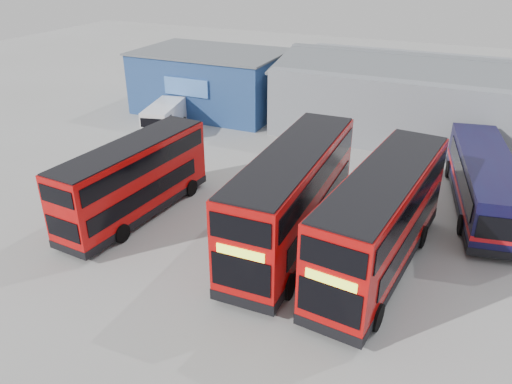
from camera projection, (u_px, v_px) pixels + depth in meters
name	position (u px, v px, depth m)	size (l,w,h in m)	color
ground_plane	(287.00, 244.00, 24.56)	(120.00, 120.00, 0.00)	gray
office_block	(211.00, 81.00, 43.20)	(12.30, 8.32, 5.12)	navy
maintenance_shed	(486.00, 105.00, 36.78)	(30.50, 12.00, 5.89)	gray
double_decker_left	(134.00, 181.00, 26.26)	(3.16, 9.93, 4.13)	#BE0B0A
double_decker_centre	(292.00, 200.00, 23.54)	(3.09, 11.64, 4.90)	#BE0B0A
double_decker_right	(381.00, 222.00, 21.74)	(3.98, 11.52, 4.78)	#BE0B0A
single_decker_blue	(483.00, 184.00, 27.21)	(4.52, 11.59, 3.07)	black
panel_van	(164.00, 117.00, 38.61)	(3.08, 5.30, 2.18)	white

